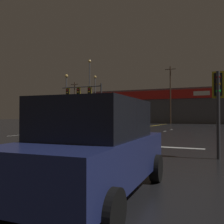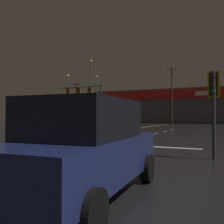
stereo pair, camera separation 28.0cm
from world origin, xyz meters
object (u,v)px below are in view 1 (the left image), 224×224
(traffic_signal_corner_northwest, at_px, (71,112))
(streetlight_median_approach, at_px, (90,85))
(traffic_signal_median, at_px, (83,95))
(streetlight_near_left, at_px, (95,93))
(parked_car, at_px, (96,147))
(streetlight_far_median, at_px, (66,92))
(traffic_signal_corner_southeast, at_px, (218,94))

(traffic_signal_corner_northwest, distance_m, streetlight_median_approach, 10.76)
(traffic_signal_median, xyz_separation_m, streetlight_near_left, (-10.41, 22.30, 2.46))
(traffic_signal_median, xyz_separation_m, parked_car, (10.66, -17.56, -2.78))
(traffic_signal_median, height_order, streetlight_far_median, streetlight_far_median)
(parked_car, bearing_deg, traffic_signal_median, 121.25)
(streetlight_near_left, height_order, streetlight_median_approach, streetlight_median_approach)
(streetlight_median_approach, bearing_deg, traffic_signal_median, -62.61)
(traffic_signal_corner_northwest, relative_size, streetlight_median_approach, 0.25)
(streetlight_near_left, bearing_deg, traffic_signal_corner_northwest, -78.79)
(streetlight_near_left, bearing_deg, parked_car, -62.14)
(traffic_signal_corner_southeast, relative_size, streetlight_far_median, 0.37)
(traffic_signal_median, height_order, streetlight_near_left, streetlight_near_left)
(parked_car, bearing_deg, streetlight_near_left, 117.86)
(traffic_signal_corner_northwest, relative_size, traffic_signal_corner_southeast, 0.95)
(streetlight_far_median, bearing_deg, streetlight_near_left, 87.41)
(streetlight_median_approach, xyz_separation_m, streetlight_far_median, (-0.98, -6.14, -1.97))
(traffic_signal_corner_northwest, height_order, streetlight_median_approach, streetlight_median_approach)
(traffic_signal_median, distance_m, streetlight_far_median, 16.93)
(traffic_signal_median, relative_size, streetlight_far_median, 0.56)
(streetlight_far_median, distance_m, parked_car, 37.55)
(traffic_signal_median, distance_m, traffic_signal_corner_southeast, 17.58)
(streetlight_median_approach, distance_m, parked_car, 42.45)
(streetlight_median_approach, bearing_deg, streetlight_near_left, 99.66)
(traffic_signal_corner_southeast, bearing_deg, traffic_signal_corner_northwest, 133.54)
(traffic_signal_corner_northwest, relative_size, parked_car, 0.70)
(streetlight_near_left, distance_m, parked_car, 45.39)
(streetlight_near_left, relative_size, streetlight_median_approach, 0.80)
(traffic_signal_median, distance_m, parked_car, 20.73)
(traffic_signal_median, bearing_deg, streetlight_median_approach, 117.39)
(streetlight_near_left, relative_size, parked_car, 2.22)
(traffic_signal_corner_northwest, bearing_deg, streetlight_median_approach, 101.75)
(traffic_signal_median, bearing_deg, traffic_signal_corner_northwest, 128.92)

